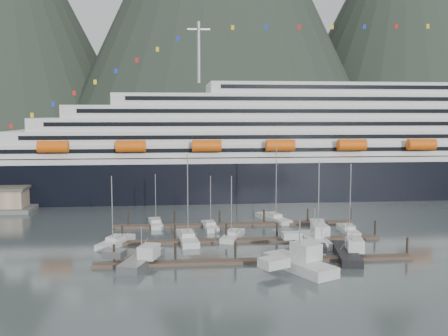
{
  "coord_description": "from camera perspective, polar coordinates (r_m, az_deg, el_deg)",
  "views": [
    {
      "loc": [
        -17.41,
        -85.5,
        22.09
      ],
      "look_at": [
        -6.61,
        22.0,
        10.95
      ],
      "focal_mm": 42.0,
      "sensor_mm": 36.0,
      "label": 1
    }
  ],
  "objects": [
    {
      "name": "sailboat_c",
      "position": [
        94.17,
        0.94,
        -7.43
      ],
      "size": [
        5.44,
        9.23,
        11.72
      ],
      "rotation": [
        0.0,
        0.0,
        1.21
      ],
      "color": "silver",
      "rests_on": "ground"
    },
    {
      "name": "sailboat_g",
      "position": [
        109.7,
        5.38,
        -5.52
      ],
      "size": [
        6.07,
        11.22,
        16.42
      ],
      "rotation": [
        0.0,
        0.0,
        1.9
      ],
      "color": "silver",
      "rests_on": "ground"
    },
    {
      "name": "sailboat_f",
      "position": [
        101.99,
        -1.54,
        -6.4
      ],
      "size": [
        3.1,
        8.4,
        10.78
      ],
      "rotation": [
        0.0,
        0.0,
        1.66
      ],
      "color": "silver",
      "rests_on": "ground"
    },
    {
      "name": "sailboat_d",
      "position": [
        102.85,
        10.18,
        -6.37
      ],
      "size": [
        5.36,
        11.92,
        13.8
      ],
      "rotation": [
        0.0,
        0.0,
        1.34
      ],
      "color": "silver",
      "rests_on": "ground"
    },
    {
      "name": "trawler_b",
      "position": [
        76.39,
        8.12,
        -10.22
      ],
      "size": [
        10.91,
        12.61,
        7.92
      ],
      "rotation": [
        0.0,
        0.0,
        2.04
      ],
      "color": "silver",
      "rests_on": "ground"
    },
    {
      "name": "dock_near",
      "position": [
        79.62,
        3.56,
        -10.0
      ],
      "size": [
        48.18,
        2.28,
        3.2
      ],
      "color": "#44352C",
      "rests_on": "ground"
    },
    {
      "name": "trawler_a",
      "position": [
        79.3,
        -9.03,
        -9.74
      ],
      "size": [
        9.16,
        11.73,
        6.18
      ],
      "rotation": [
        0.0,
        0.0,
        1.25
      ],
      "color": "#94979A",
      "rests_on": "ground"
    },
    {
      "name": "sailboat_e",
      "position": [
        105.64,
        -7.46,
        -6.02
      ],
      "size": [
        3.26,
        9.03,
        10.79
      ],
      "rotation": [
        0.0,
        0.0,
        1.68
      ],
      "color": "silver",
      "rests_on": "ground"
    },
    {
      "name": "trawler_e",
      "position": [
        91.63,
        9.72,
        -7.59
      ],
      "size": [
        7.87,
        10.33,
        6.67
      ],
      "rotation": [
        0.0,
        0.0,
        1.56
      ],
      "color": "silver",
      "rests_on": "ground"
    },
    {
      "name": "mountains",
      "position": [
        692.23,
        0.19,
        17.67
      ],
      "size": [
        870.0,
        440.0,
        420.0
      ],
      "color": "#212C22",
      "rests_on": "ground"
    },
    {
      "name": "sailboat_h",
      "position": [
        101.03,
        13.37,
        -6.66
      ],
      "size": [
        3.3,
        9.02,
        13.49
      ],
      "rotation": [
        0.0,
        0.0,
        1.49
      ],
      "color": "silver",
      "rests_on": "ground"
    },
    {
      "name": "sailboat_b",
      "position": [
        92.37,
        -4.02,
        -7.68
      ],
      "size": [
        3.92,
        11.32,
        15.88
      ],
      "rotation": [
        0.0,
        0.0,
        1.67
      ],
      "color": "silver",
      "rests_on": "ground"
    },
    {
      "name": "dock_far",
      "position": [
        104.61,
        1.25,
        -6.13
      ],
      "size": [
        48.18,
        2.28,
        3.2
      ],
      "color": "#44352C",
      "rests_on": "ground"
    },
    {
      "name": "cruise_ship",
      "position": [
        148.58,
        12.9,
        1.86
      ],
      "size": [
        210.0,
        30.4,
        50.3
      ],
      "color": "black",
      "rests_on": "ground"
    },
    {
      "name": "ground",
      "position": [
        90.01,
        5.66,
        -8.35
      ],
      "size": [
        1600.0,
        1600.0,
        0.0
      ],
      "primitive_type": "plane",
      "color": "#495656",
      "rests_on": "ground"
    },
    {
      "name": "trawler_c",
      "position": [
        84.14,
        13.1,
        -8.91
      ],
      "size": [
        8.94,
        12.51,
        6.16
      ],
      "rotation": [
        0.0,
        0.0,
        1.39
      ],
      "color": "black",
      "rests_on": "ground"
    },
    {
      "name": "dock_mid",
      "position": [
        92.04,
        2.24,
        -7.81
      ],
      "size": [
        48.18,
        2.28,
        3.2
      ],
      "color": "#44352C",
      "rests_on": "ground"
    },
    {
      "name": "sailboat_a",
      "position": [
        91.34,
        -11.71,
        -7.96
      ],
      "size": [
        6.13,
        9.64,
        12.37
      ],
      "rotation": [
        0.0,
        0.0,
        1.17
      ],
      "color": "silver",
      "rests_on": "ground"
    }
  ]
}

